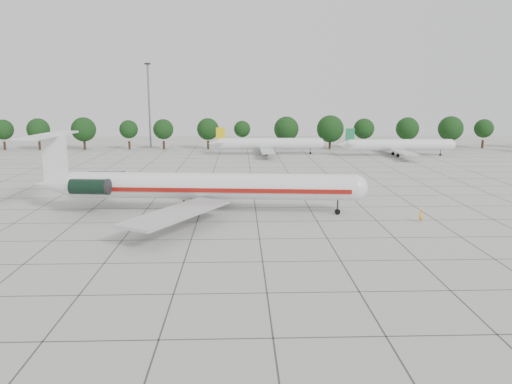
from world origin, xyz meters
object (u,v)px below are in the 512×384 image
(bg_airliner_d, at_px, (399,145))
(floodlight_mast, at_px, (149,100))
(main_airliner, at_px, (192,185))
(bg_airliner_c, at_px, (269,144))
(ground_crew, at_px, (421,216))

(bg_airliner_d, distance_m, floodlight_mast, 75.31)
(bg_airliner_d, bearing_deg, main_airliner, -128.44)
(bg_airliner_d, height_order, floodlight_mast, floodlight_mast)
(main_airliner, bearing_deg, floodlight_mast, 108.80)
(bg_airliner_c, xyz_separation_m, bg_airliner_d, (34.49, -4.52, 0.00))
(main_airliner, height_order, bg_airliner_c, main_airliner)
(main_airliner, distance_m, floodlight_mast, 89.76)
(main_airliner, relative_size, bg_airliner_d, 1.68)
(main_airliner, distance_m, ground_crew, 31.42)
(ground_crew, xyz_separation_m, bg_airliner_c, (-15.90, 72.69, 2.08))
(bg_airliner_d, bearing_deg, ground_crew, -105.25)
(bg_airliner_d, bearing_deg, bg_airliner_c, 172.53)
(ground_crew, height_order, floodlight_mast, floodlight_mast)
(bg_airliner_c, bearing_deg, bg_airliner_d, -7.47)
(main_airliner, height_order, ground_crew, main_airliner)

